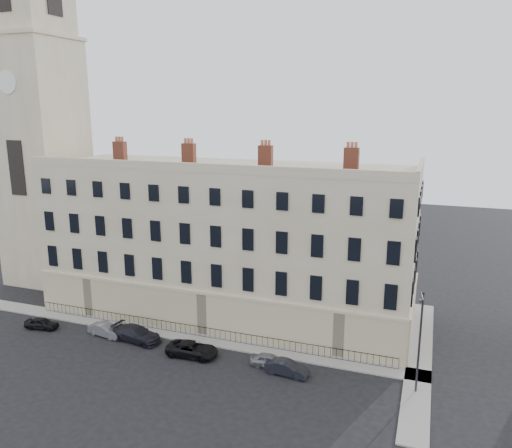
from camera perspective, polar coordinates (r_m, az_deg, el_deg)
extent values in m
plane|color=black|center=(40.41, -1.91, -17.22)|extent=(160.00, 160.00, 0.00)
cube|color=#BCAD8B|center=(49.94, -3.30, -1.86)|extent=(36.00, 12.00, 15.00)
cube|color=beige|center=(46.53, -6.18, -10.25)|extent=(36.10, 0.18, 4.00)
cube|color=beige|center=(48.03, 17.40, -10.03)|extent=(0.18, 12.10, 4.00)
cube|color=#BCAD8B|center=(43.21, -6.49, 6.40)|extent=(36.00, 0.35, 0.80)
cube|color=#BCAD8B|center=(44.64, 18.28, 6.04)|extent=(0.35, 12.00, 0.80)
cube|color=brown|center=(54.28, -15.28, 8.03)|extent=(1.30, 0.70, 2.00)
cube|color=brown|center=(50.14, -7.68, 7.99)|extent=(1.30, 0.70, 2.00)
cube|color=brown|center=(47.01, 1.10, 7.76)|extent=(1.30, 0.70, 2.00)
cube|color=brown|center=(45.11, 10.85, 7.30)|extent=(1.30, 0.70, 2.00)
cube|color=#BCAD8B|center=(63.53, -23.11, 6.32)|extent=(8.00, 8.00, 28.00)
cylinder|color=white|center=(60.35, -26.57, 14.28)|extent=(2.40, 0.14, 2.40)
cube|color=gray|center=(48.36, -10.97, -12.00)|extent=(48.00, 2.00, 0.12)
cube|color=gray|center=(45.20, 18.17, -14.33)|extent=(2.00, 24.00, 0.12)
cube|color=black|center=(46.50, -6.43, -11.59)|extent=(35.00, 0.04, 0.04)
cube|color=black|center=(46.88, -6.41, -12.59)|extent=(35.00, 0.04, 0.04)
imported|color=black|center=(52.17, -23.30, -10.38)|extent=(3.32, 1.76, 1.08)
imported|color=slate|center=(48.66, -16.78, -11.51)|extent=(3.62, 1.70, 1.15)
imported|color=black|center=(46.92, -13.47, -12.11)|extent=(4.89, 2.48, 1.36)
imported|color=black|center=(43.57, -7.30, -14.00)|extent=(4.50, 2.23, 1.23)
imported|color=gray|center=(41.74, 1.58, -15.31)|extent=(3.20, 1.44, 1.07)
imported|color=black|center=(40.67, 3.54, -16.09)|extent=(3.55, 1.48, 1.14)
cylinder|color=#2E2F33|center=(38.60, 18.17, -12.84)|extent=(0.16, 0.16, 7.87)
cylinder|color=#2E2F33|center=(36.48, 18.43, -7.86)|extent=(0.28, 1.48, 0.10)
cube|color=#2E2F33|center=(35.86, 18.25, -8.30)|extent=(0.24, 0.51, 0.12)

